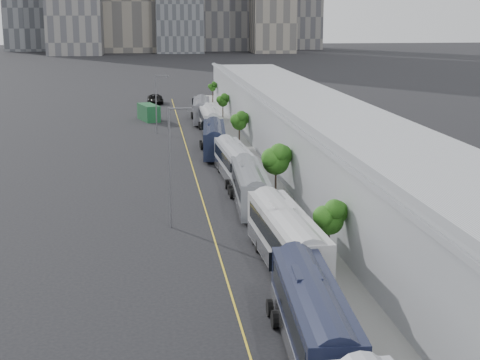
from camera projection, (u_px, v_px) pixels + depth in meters
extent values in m
cube|color=gray|center=(308.00, 190.00, 71.86)|extent=(10.00, 170.00, 0.12)
cube|color=gold|center=(201.00, 194.00, 70.60)|extent=(0.12, 160.00, 0.02)
cube|color=gray|center=(349.00, 156.00, 71.61)|extent=(12.00, 160.00, 6.80)
cube|color=gray|center=(349.00, 131.00, 71.06)|extent=(12.45, 160.40, 2.57)
cube|color=gray|center=(290.00, 120.00, 70.09)|extent=(0.30, 160.00, 0.40)
cube|color=black|center=(313.00, 318.00, 37.11)|extent=(3.42, 13.54, 3.25)
cube|color=black|center=(314.00, 309.00, 36.78)|extent=(3.39, 11.93, 1.10)
cube|color=silver|center=(312.00, 337.00, 37.35)|extent=(3.45, 13.27, 1.04)
cube|color=black|center=(307.00, 274.00, 38.21)|extent=(1.47, 2.34, 0.31)
cube|color=#BEBDC0|center=(286.00, 239.00, 49.88)|extent=(3.37, 14.08, 3.39)
cube|color=black|center=(287.00, 231.00, 49.54)|extent=(3.36, 12.41, 1.15)
cube|color=silver|center=(286.00, 254.00, 50.12)|extent=(3.40, 13.81, 1.08)
cube|color=#BEBDC0|center=(282.00, 206.00, 51.03)|extent=(1.49, 2.42, 0.32)
cube|color=slate|center=(250.00, 187.00, 65.59)|extent=(3.15, 12.86, 3.09)
cube|color=black|center=(250.00, 181.00, 65.28)|extent=(3.14, 11.33, 1.05)
cube|color=silver|center=(250.00, 197.00, 65.81)|extent=(3.18, 12.60, 0.99)
cube|color=slate|center=(247.00, 165.00, 66.64)|extent=(1.38, 2.22, 0.29)
cube|color=#A9ABB3|center=(234.00, 161.00, 76.91)|extent=(3.01, 12.65, 3.04)
cube|color=black|center=(234.00, 156.00, 76.60)|extent=(3.01, 11.15, 1.03)
cube|color=silver|center=(234.00, 170.00, 77.12)|extent=(3.04, 12.40, 0.97)
cube|color=#A9ABB3|center=(232.00, 143.00, 77.94)|extent=(1.34, 2.17, 0.29)
cube|color=#171D34|center=(214.00, 139.00, 89.96)|extent=(3.63, 13.11, 3.14)
cube|color=black|center=(214.00, 135.00, 89.64)|extent=(3.57, 11.56, 1.07)
cube|color=silver|center=(214.00, 147.00, 90.19)|extent=(3.65, 12.85, 1.00)
cube|color=#171D34|center=(213.00, 123.00, 91.02)|extent=(1.47, 2.29, 0.30)
cube|color=silver|center=(210.00, 120.00, 106.25)|extent=(2.63, 12.48, 3.02)
cube|color=black|center=(210.00, 117.00, 105.94)|extent=(2.68, 10.99, 1.03)
cube|color=silver|center=(210.00, 127.00, 106.46)|extent=(2.67, 12.23, 0.97)
cube|color=silver|center=(209.00, 108.00, 107.27)|extent=(1.27, 2.12, 0.29)
cube|color=slate|center=(201.00, 110.00, 116.74)|extent=(3.45, 12.84, 3.08)
cube|color=black|center=(201.00, 107.00, 116.43)|extent=(3.40, 11.33, 1.05)
cube|color=silver|center=(202.00, 116.00, 116.96)|extent=(3.47, 12.59, 0.98)
cube|color=slate|center=(201.00, 99.00, 117.78)|extent=(1.42, 2.23, 0.29)
cylinder|color=black|center=(329.00, 241.00, 50.52)|extent=(0.18, 0.18, 3.49)
sphere|color=#145613|center=(329.00, 216.00, 50.13)|extent=(2.00, 2.00, 2.00)
cylinder|color=black|center=(276.00, 178.00, 69.20)|extent=(0.18, 0.18, 3.76)
sphere|color=#145613|center=(276.00, 157.00, 68.77)|extent=(2.55, 2.55, 2.55)
cylinder|color=black|center=(239.00, 132.00, 98.37)|extent=(0.18, 0.18, 2.98)
sphere|color=#145613|center=(239.00, 120.00, 98.02)|extent=(2.09, 2.09, 2.09)
cylinder|color=black|center=(223.00, 109.00, 121.18)|extent=(0.18, 0.18, 2.96)
sphere|color=#145613|center=(223.00, 100.00, 120.85)|extent=(1.67, 1.67, 1.67)
cylinder|color=black|center=(213.00, 95.00, 141.71)|extent=(0.18, 0.18, 3.10)
sphere|color=#145613|center=(213.00, 87.00, 141.38)|extent=(1.26, 1.26, 1.26)
cylinder|color=#59595E|center=(170.00, 168.00, 58.66)|extent=(0.18, 0.18, 9.80)
cylinder|color=#59595E|center=(180.00, 108.00, 57.70)|extent=(1.80, 0.14, 0.14)
cube|color=#59595E|center=(190.00, 110.00, 57.83)|extent=(0.50, 0.22, 0.18)
cylinder|color=#59595E|center=(156.00, 104.00, 105.24)|extent=(0.18, 0.18, 8.41)
cylinder|color=#59595E|center=(162.00, 76.00, 104.43)|extent=(1.80, 0.14, 0.14)
cube|color=#59595E|center=(167.00, 77.00, 104.57)|extent=(0.50, 0.22, 0.18)
cube|color=#154524|center=(149.00, 113.00, 118.56)|extent=(3.79, 6.46, 2.58)
imported|color=black|center=(155.00, 99.00, 140.59)|extent=(3.04, 6.31, 1.73)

